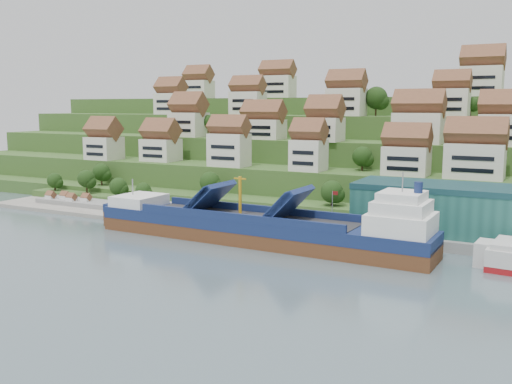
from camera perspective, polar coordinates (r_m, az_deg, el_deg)
The scene contains 10 objects.
ground at distance 122.74m, azimuth -2.00°, elevation -4.65°, with size 300.00×300.00×0.00m, color slate.
quay at distance 127.94m, azimuth 9.20°, elevation -3.70°, with size 180.00×14.00×2.20m, color gray.
pebble_beach at distance 167.06m, azimuth -17.44°, elevation -1.31°, with size 45.00×20.00×1.00m, color gray.
hillside at distance 216.30m, azimuth 11.72°, elevation 3.80°, with size 260.00×128.00×31.00m.
hillside_village at distance 170.57m, azimuth 10.16°, elevation 6.95°, with size 155.72×63.45×29.24m.
hillside_trees at distance 164.16m, azimuth 2.72°, elevation 4.58°, with size 140.71×61.61×31.22m.
warehouse at distance 122.75m, azimuth 23.88°, elevation -1.95°, with size 60.00×15.00×10.00m, color #236057.
flagpole at distance 122.80m, azimuth 7.68°, elevation -1.43°, with size 1.28×0.16×8.00m.
beach_huts at distance 167.36m, azimuth -18.25°, elevation -0.78°, with size 14.40×3.70×2.20m.
cargo_ship at distance 117.35m, azimuth 0.86°, elevation -3.69°, with size 73.58×13.07×16.21m.
Camera 1 is at (59.28, -103.73, 28.13)m, focal length 40.00 mm.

